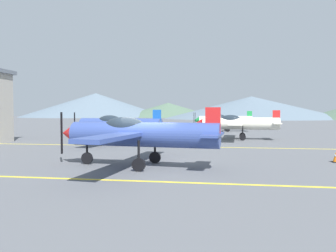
{
  "coord_description": "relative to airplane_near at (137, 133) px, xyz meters",
  "views": [
    {
      "loc": [
        3.06,
        -13.8,
        2.37
      ],
      "look_at": [
        -1.22,
        14.0,
        1.2
      ],
      "focal_mm": 33.77,
      "sensor_mm": 36.0,
      "label": 1
    }
  ],
  "objects": [
    {
      "name": "apron_line_near",
      "position": [
        0.4,
        -2.89,
        -1.46
      ],
      "size": [
        80.0,
        0.16,
        0.01
      ],
      "primitive_type": "cube",
      "color": "yellow",
      "rests_on": "ground_plane"
    },
    {
      "name": "airplane_far",
      "position": [
        5.28,
        15.31,
        0.0
      ],
      "size": [
        7.56,
        8.7,
        2.6
      ],
      "color": "silver",
      "rests_on": "ground_plane"
    },
    {
      "name": "hill_centerright",
      "position": [
        17.9,
        123.25,
        3.19
      ],
      "size": [
        73.44,
        73.44,
        9.3
      ],
      "primitive_type": "cone",
      "color": "slate",
      "rests_on": "ground_plane"
    },
    {
      "name": "hill_left",
      "position": [
        -64.96,
        159.27,
        5.35
      ],
      "size": [
        82.68,
        82.68,
        13.64
      ],
      "primitive_type": "cone",
      "color": "slate",
      "rests_on": "ground_plane"
    },
    {
      "name": "airplane_mid",
      "position": [
        -4.14,
        9.84,
        0.0
      ],
      "size": [
        7.6,
        8.69,
        2.6
      ],
      "color": "#33478C",
      "rests_on": "ground_plane"
    },
    {
      "name": "airplane_near",
      "position": [
        0.0,
        0.0,
        0.0
      ],
      "size": [
        7.59,
        8.71,
        2.6
      ],
      "color": "#33478C",
      "rests_on": "ground_plane"
    },
    {
      "name": "airplane_back",
      "position": [
        4.29,
        27.62,
        0.0
      ],
      "size": [
        7.55,
        8.69,
        2.6
      ],
      "color": "white",
      "rests_on": "ground_plane"
    },
    {
      "name": "ground_plane",
      "position": [
        0.4,
        0.32,
        -1.47
      ],
      "size": [
        400.0,
        400.0,
        0.0
      ],
      "primitive_type": "plane",
      "color": "#54565B"
    },
    {
      "name": "traffic_cone_front",
      "position": [
        9.13,
        2.58,
        -1.18
      ],
      "size": [
        0.36,
        0.36,
        0.59
      ],
      "color": "black",
      "rests_on": "ground_plane"
    },
    {
      "name": "car_sedan",
      "position": [
        8.53,
        35.43,
        -0.62
      ],
      "size": [
        2.78,
        4.6,
        1.62
      ],
      "color": "white",
      "rests_on": "ground_plane"
    },
    {
      "name": "apron_line_far",
      "position": [
        0.4,
        8.41,
        -1.46
      ],
      "size": [
        80.0,
        0.16,
        0.01
      ],
      "primitive_type": "cube",
      "color": "yellow",
      "rests_on": "ground_plane"
    },
    {
      "name": "hill_centerleft",
      "position": [
        -22.78,
        157.88,
        2.48
      ],
      "size": [
        54.29,
        54.29,
        7.9
      ],
      "primitive_type": "cone",
      "color": "#4C6651",
      "rests_on": "ground_plane"
    }
  ]
}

